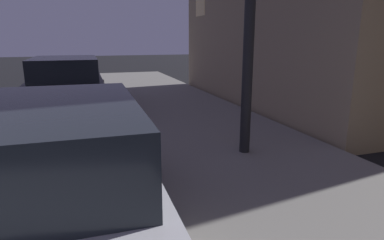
# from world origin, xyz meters

# --- Properties ---
(car_silver) EXTENTS (2.18, 4.50, 1.43)m
(car_silver) POSITION_xyz_m (2.85, 2.75, 0.70)
(car_silver) COLOR #B7B7BF
(car_silver) RESTS_ON ground
(car_black) EXTENTS (2.06, 4.58, 1.43)m
(car_black) POSITION_xyz_m (2.85, 9.36, 0.72)
(car_black) COLOR black
(car_black) RESTS_ON ground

